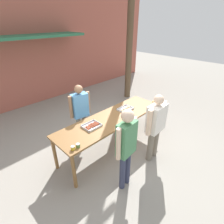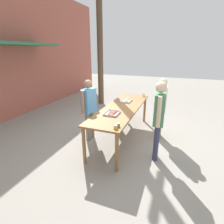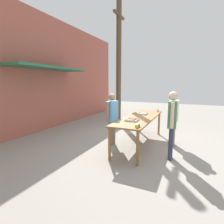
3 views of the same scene
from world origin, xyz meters
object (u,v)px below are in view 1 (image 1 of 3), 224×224
at_px(food_tray_buns, 125,109).
at_px(person_customer_holding_hotdog, 126,144).
at_px(food_tray_sausages, 92,126).
at_px(condiment_jar_ketchup, 78,145).
at_px(person_customer_with_cup, 156,123).
at_px(person_server_behind_table, 80,110).
at_px(condiment_jar_mustard, 73,148).
at_px(beer_cup, 154,103).
at_px(utility_pole, 130,20).

bearing_deg(food_tray_buns, person_customer_holding_hotdog, -138.86).
distance_m(food_tray_sausages, food_tray_buns, 1.10).
height_order(condiment_jar_ketchup, person_customer_holding_hotdog, person_customer_holding_hotdog).
xyz_separation_m(condiment_jar_ketchup, person_customer_holding_hotdog, (0.53, -0.67, 0.11)).
height_order(food_tray_buns, person_customer_with_cup, person_customer_with_cup).
bearing_deg(food_tray_sausages, person_customer_with_cup, -44.99).
relative_size(condiment_jar_ketchup, person_server_behind_table, 0.05).
distance_m(condiment_jar_ketchup, person_server_behind_table, 1.33).
height_order(food_tray_sausages, person_customer_with_cup, person_customer_with_cup).
height_order(condiment_jar_mustard, beer_cup, beer_cup).
bearing_deg(condiment_jar_ketchup, person_server_behind_table, 51.82).
bearing_deg(food_tray_sausages, person_server_behind_table, 72.41).
bearing_deg(person_customer_with_cup, food_tray_buns, -100.16).
bearing_deg(utility_pole, beer_cup, -124.87).
distance_m(condiment_jar_mustard, utility_pole, 4.96).
height_order(food_tray_sausages, condiment_jar_mustard, condiment_jar_mustard).
xyz_separation_m(food_tray_sausages, food_tray_buns, (1.10, -0.00, 0.00)).
relative_size(beer_cup, utility_pole, 0.02).
height_order(condiment_jar_ketchup, utility_pole, utility_pole).
bearing_deg(person_customer_holding_hotdog, food_tray_sausages, -99.18).
height_order(condiment_jar_ketchup, person_server_behind_table, person_server_behind_table).
distance_m(food_tray_sausages, person_customer_with_cup, 1.36).
distance_m(food_tray_buns, condiment_jar_ketchup, 1.74).
bearing_deg(beer_cup, condiment_jar_mustard, 179.96).
relative_size(beer_cup, person_server_behind_table, 0.07).
bearing_deg(food_tray_sausages, utility_pole, 28.23).
height_order(person_server_behind_table, person_customer_with_cup, person_customer_with_cup).
bearing_deg(person_customer_holding_hotdog, person_server_behind_table, -104.79).
distance_m(food_tray_buns, person_customer_with_cup, 0.97).
relative_size(food_tray_sausages, condiment_jar_mustard, 4.83).
bearing_deg(person_server_behind_table, condiment_jar_ketchup, -119.65).
xyz_separation_m(person_server_behind_table, person_customer_holding_hotdog, (-0.29, -1.72, 0.08)).
height_order(food_tray_buns, utility_pole, utility_pole).
xyz_separation_m(condiment_jar_mustard, person_server_behind_table, (0.93, 1.04, 0.04)).
height_order(food_tray_sausages, person_customer_holding_hotdog, person_customer_holding_hotdog).
bearing_deg(beer_cup, food_tray_buns, 155.54).
height_order(person_customer_holding_hotdog, person_customer_with_cup, person_customer_holding_hotdog).
relative_size(food_tray_buns, utility_pole, 0.07).
height_order(person_customer_holding_hotdog, utility_pole, utility_pole).
distance_m(condiment_jar_mustard, person_customer_with_cup, 1.78).
distance_m(person_server_behind_table, person_customer_with_cup, 1.82).
bearing_deg(beer_cup, food_tray_sausages, 169.50).
distance_m(beer_cup, utility_pole, 3.24).
relative_size(food_tray_sausages, utility_pole, 0.07).
xyz_separation_m(condiment_jar_mustard, person_customer_with_cup, (1.67, -0.62, 0.03)).
bearing_deg(condiment_jar_mustard, person_customer_with_cup, -20.42).
bearing_deg(food_tray_buns, person_server_behind_table, 141.48).
distance_m(condiment_jar_mustard, person_customer_holding_hotdog, 0.94).
xyz_separation_m(beer_cup, person_customer_holding_hotdog, (-1.92, -0.68, 0.10)).
relative_size(condiment_jar_ketchup, person_customer_holding_hotdog, 0.05).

